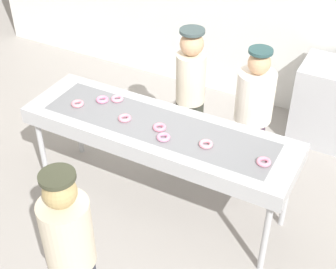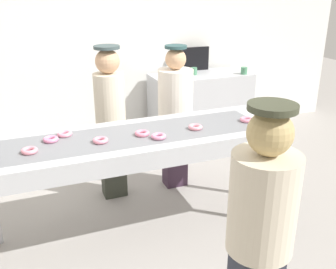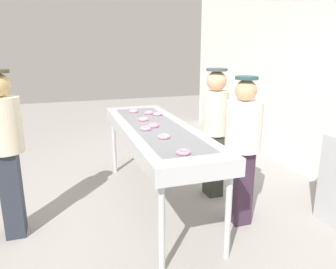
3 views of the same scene
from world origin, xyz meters
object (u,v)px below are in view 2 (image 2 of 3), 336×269
strawberry_donut_4 (247,120)px  paper_cup_1 (194,71)px  worker_baker (111,117)px  prep_counter (200,107)px  strawberry_donut_1 (29,151)px  fryer_conveyor (137,143)px  strawberry_donut_6 (195,127)px  strawberry_donut_7 (159,136)px  paper_cup_0 (244,71)px  strawberry_donut_5 (65,134)px  menu_display (193,59)px  strawberry_donut_3 (142,133)px  worker_assistant (175,109)px  strawberry_donut_2 (51,139)px  customer_waiting (259,238)px  strawberry_donut_0 (100,140)px

strawberry_donut_4 → paper_cup_1: (0.39, 1.97, 0.02)m
worker_baker → prep_counter: bearing=-133.3°
strawberry_donut_1 → worker_baker: 1.16m
fryer_conveyor → strawberry_donut_6: (0.51, -0.06, 0.10)m
strawberry_donut_7 → paper_cup_0: size_ratio=1.26×
fryer_conveyor → worker_baker: worker_baker is taller
strawberry_donut_6 → strawberry_donut_7: bearing=-166.7°
strawberry_donut_7 → strawberry_donut_5: bearing=154.4°
strawberry_donut_7 → menu_display: bearing=59.2°
strawberry_donut_3 → strawberry_donut_4: bearing=-1.1°
strawberry_donut_7 → worker_assistant: bearing=60.0°
strawberry_donut_2 → prep_counter: size_ratio=0.09×
strawberry_donut_7 → menu_display: (1.38, 2.31, 0.14)m
fryer_conveyor → menu_display: (1.52, 2.16, 0.24)m
fryer_conveyor → customer_waiting: bearing=-83.3°
customer_waiting → prep_counter: bearing=71.1°
strawberry_donut_0 → paper_cup_0: 2.96m
strawberry_donut_3 → customer_waiting: customer_waiting is taller
strawberry_donut_2 → worker_baker: bearing=46.0°
customer_waiting → worker_baker: bearing=98.0°
strawberry_donut_0 → customer_waiting: bearing=-71.4°
strawberry_donut_5 → paper_cup_1: 2.62m
strawberry_donut_5 → customer_waiting: bearing=-66.7°
strawberry_donut_2 → strawberry_donut_3: size_ratio=1.00×
worker_baker → customer_waiting: bearing=106.1°
paper_cup_0 → strawberry_donut_6: bearing=-131.8°
strawberry_donut_2 → worker_baker: size_ratio=0.08×
strawberry_donut_5 → menu_display: size_ratio=0.26×
strawberry_donut_0 → strawberry_donut_3: (0.35, 0.02, 0.00)m
customer_waiting → prep_counter: (1.34, 3.42, -0.45)m
strawberry_donut_0 → worker_baker: bearing=71.6°
strawberry_donut_3 → menu_display: (1.48, 2.20, 0.14)m
strawberry_donut_3 → strawberry_donut_6: same height
strawberry_donut_4 → customer_waiting: customer_waiting is taller
fryer_conveyor → worker_assistant: bearing=48.4°
strawberry_donut_1 → strawberry_donut_3: size_ratio=1.00×
strawberry_donut_0 → paper_cup_0: size_ratio=1.26×
strawberry_donut_0 → prep_counter: strawberry_donut_0 is taller
strawberry_donut_1 → strawberry_donut_7: (0.98, -0.08, 0.00)m
strawberry_donut_3 → menu_display: menu_display is taller
strawberry_donut_1 → strawberry_donut_7: bearing=-4.7°
paper_cup_1 → fryer_conveyor: bearing=-126.5°
menu_display → strawberry_donut_0: bearing=-129.5°
strawberry_donut_4 → strawberry_donut_7: (-0.88, -0.09, 0.00)m
paper_cup_0 → strawberry_donut_7: bearing=-136.4°
menu_display → strawberry_donut_4: bearing=-102.7°
strawberry_donut_2 → fryer_conveyor: bearing=-8.5°
strawberry_donut_6 → customer_waiting: size_ratio=0.07×
strawberry_donut_0 → strawberry_donut_1: (-0.53, -0.01, 0.00)m
fryer_conveyor → strawberry_donut_7: (0.14, -0.15, 0.10)m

